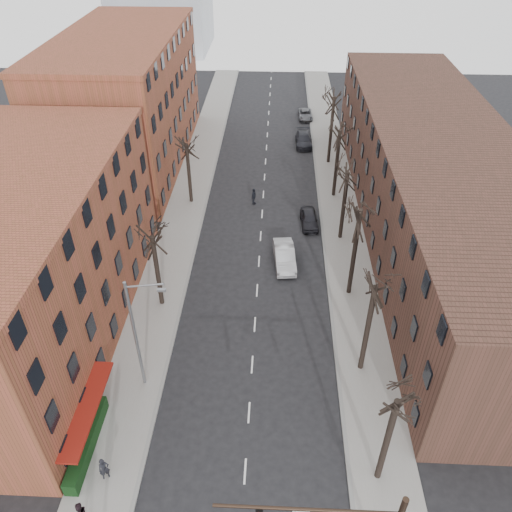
# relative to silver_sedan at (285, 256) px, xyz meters

# --- Properties ---
(sidewalk_left) EXTENTS (4.00, 90.00, 0.15)m
(sidewalk_left) POSITION_rel_silver_sedan_xyz_m (-10.27, 11.21, -0.74)
(sidewalk_left) COLOR gray
(sidewalk_left) RESTS_ON ground
(sidewalk_right) EXTENTS (4.00, 90.00, 0.15)m
(sidewalk_right) POSITION_rel_silver_sedan_xyz_m (5.73, 11.21, -0.74)
(sidewalk_right) COLOR gray
(sidewalk_right) RESTS_ON ground
(building_left_near) EXTENTS (12.00, 26.00, 12.00)m
(building_left_near) POSITION_rel_silver_sedan_xyz_m (-18.27, -8.79, 5.19)
(building_left_near) COLOR brown
(building_left_near) RESTS_ON ground
(building_left_far) EXTENTS (12.00, 28.00, 14.00)m
(building_left_far) POSITION_rel_silver_sedan_xyz_m (-18.27, 20.21, 6.19)
(building_left_far) COLOR brown
(building_left_far) RESTS_ON ground
(building_right) EXTENTS (12.00, 50.00, 10.00)m
(building_right) POSITION_rel_silver_sedan_xyz_m (13.73, 6.21, 4.19)
(building_right) COLOR #462920
(building_right) RESTS_ON ground
(awning_left) EXTENTS (1.20, 7.00, 0.15)m
(awning_left) POSITION_rel_silver_sedan_xyz_m (-11.67, -17.79, -0.81)
(awning_left) COLOR maroon
(awning_left) RESTS_ON ground
(hedge) EXTENTS (0.80, 6.00, 1.00)m
(hedge) POSITION_rel_silver_sedan_xyz_m (-11.77, -18.79, -0.16)
(hedge) COLOR black
(hedge) RESTS_ON sidewalk_left
(tree_right_a) EXTENTS (5.20, 5.20, 10.00)m
(tree_right_a) POSITION_rel_silver_sedan_xyz_m (5.33, -19.79, -0.81)
(tree_right_a) COLOR black
(tree_right_a) RESTS_ON ground
(tree_right_b) EXTENTS (5.20, 5.20, 10.80)m
(tree_right_b) POSITION_rel_silver_sedan_xyz_m (5.33, -11.79, -0.81)
(tree_right_b) COLOR black
(tree_right_b) RESTS_ON ground
(tree_right_c) EXTENTS (5.20, 5.20, 11.60)m
(tree_right_c) POSITION_rel_silver_sedan_xyz_m (5.33, -3.79, -0.81)
(tree_right_c) COLOR black
(tree_right_c) RESTS_ON ground
(tree_right_d) EXTENTS (5.20, 5.20, 10.00)m
(tree_right_d) POSITION_rel_silver_sedan_xyz_m (5.33, 4.21, -0.81)
(tree_right_d) COLOR black
(tree_right_d) RESTS_ON ground
(tree_right_e) EXTENTS (5.20, 5.20, 10.80)m
(tree_right_e) POSITION_rel_silver_sedan_xyz_m (5.33, 12.21, -0.81)
(tree_right_e) COLOR black
(tree_right_e) RESTS_ON ground
(tree_right_f) EXTENTS (5.20, 5.20, 11.60)m
(tree_right_f) POSITION_rel_silver_sedan_xyz_m (5.33, 20.21, -0.81)
(tree_right_f) COLOR black
(tree_right_f) RESTS_ON ground
(tree_left_a) EXTENTS (5.20, 5.20, 9.50)m
(tree_left_a) POSITION_rel_silver_sedan_xyz_m (-9.87, -5.79, -0.81)
(tree_left_a) COLOR black
(tree_left_a) RESTS_ON ground
(tree_left_b) EXTENTS (5.20, 5.20, 9.50)m
(tree_left_b) POSITION_rel_silver_sedan_xyz_m (-9.87, 10.21, -0.81)
(tree_left_b) COLOR black
(tree_left_b) RESTS_ON ground
(streetlight) EXTENTS (2.45, 0.22, 9.03)m
(streetlight) POSITION_rel_silver_sedan_xyz_m (-9.30, -13.79, 4.20)
(streetlight) COLOR slate
(streetlight) RESTS_ON ground
(silver_sedan) EXTENTS (2.20, 5.07, 1.62)m
(silver_sedan) POSITION_rel_silver_sedan_xyz_m (0.00, 0.00, 0.00)
(silver_sedan) COLOR #A6A8AD
(silver_sedan) RESTS_ON ground
(parked_car_near) EXTENTS (1.91, 4.18, 1.39)m
(parked_car_near) POSITION_rel_silver_sedan_xyz_m (2.45, 6.42, -0.12)
(parked_car_near) COLOR black
(parked_car_near) RESTS_ON ground
(parked_car_mid) EXTENTS (2.14, 5.01, 1.44)m
(parked_car_mid) POSITION_rel_silver_sedan_xyz_m (2.49, 25.27, -0.09)
(parked_car_mid) COLOR black
(parked_car_mid) RESTS_ON ground
(parked_car_far) EXTENTS (2.10, 4.27, 1.17)m
(parked_car_far) POSITION_rel_silver_sedan_xyz_m (3.03, 34.29, -0.23)
(parked_car_far) COLOR #5C5E64
(parked_car_far) RESTS_ON ground
(pedestrian_a) EXTENTS (0.71, 0.64, 1.64)m
(pedestrian_a) POSITION_rel_silver_sedan_xyz_m (-10.15, -20.56, 0.16)
(pedestrian_a) COLOR black
(pedestrian_a) RESTS_ON sidewalk_left
(pedestrian_crossing) EXTENTS (0.74, 1.14, 1.80)m
(pedestrian_crossing) POSITION_rel_silver_sedan_xyz_m (-3.22, 10.18, 0.09)
(pedestrian_crossing) COLOR black
(pedestrian_crossing) RESTS_ON ground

